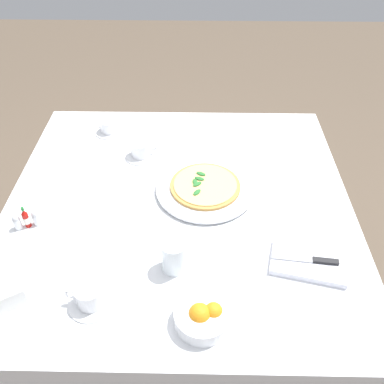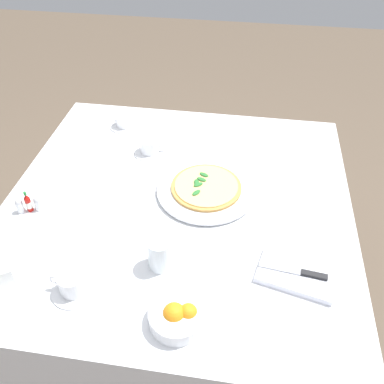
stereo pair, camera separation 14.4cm
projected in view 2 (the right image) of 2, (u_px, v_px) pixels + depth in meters
The scene contains 14 objects.
ground_plane at pixel (181, 317), 1.94m from camera, with size 8.00×8.00×0.00m, color brown.
dining_table at pixel (178, 225), 1.52m from camera, with size 1.20×1.20×0.76m.
pizza_plate at pixel (206, 189), 1.46m from camera, with size 0.35×0.35×0.02m.
pizza at pixel (206, 186), 1.45m from camera, with size 0.25×0.25×0.02m.
coffee_cup_far_left at pixel (150, 146), 1.63m from camera, with size 0.13×0.13×0.06m.
coffee_cup_back_corner at pixel (124, 121), 1.78m from camera, with size 0.13×0.13×0.06m.
coffee_cup_center_back at pixel (72, 284), 1.14m from camera, with size 0.13×0.13×0.07m.
water_glass_near_right at pixel (160, 255), 1.20m from camera, with size 0.07×0.07×0.10m.
napkin_folded at pixel (296, 274), 1.18m from camera, with size 0.24×0.18×0.02m.
dinner_knife at pixel (296, 271), 1.18m from camera, with size 0.20×0.04×0.01m.
citrus_bowl at pixel (178, 316), 1.07m from camera, with size 0.15×0.15×0.07m.
hot_sauce_bottle at pixel (28, 203), 1.38m from camera, with size 0.02×0.02×0.08m.
salt_shaker at pixel (20, 206), 1.38m from camera, with size 0.03×0.03×0.06m.
pepper_shaker at pixel (38, 204), 1.39m from camera, with size 0.03×0.03×0.06m.
Camera 2 is at (-0.21, 1.03, 1.73)m, focal length 38.23 mm.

